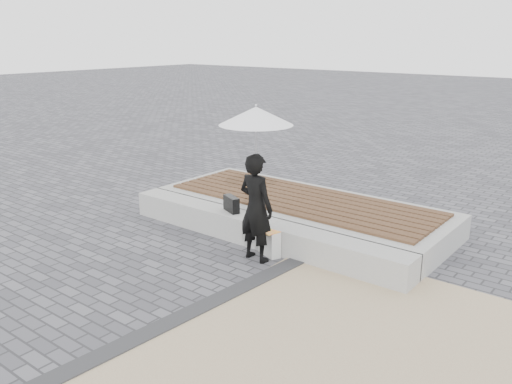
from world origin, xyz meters
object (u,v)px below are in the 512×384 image
woman (256,208)px  handbag (231,204)px  seating_ledge (258,231)px  canvas_tote (270,242)px  parasol (256,116)px

woman → handbag: bearing=-25.7°
seating_ledge → canvas_tote: (0.42, -0.25, -0.01)m
seating_ledge → handbag: 0.63m
woman → parasol: 1.28m
woman → parasol: parasol is taller
woman → parasol: bearing=3.9°
handbag → canvas_tote: handbag is taller
seating_ledge → handbag: handbag is taller
parasol → canvas_tote: bearing=75.3°
woman → canvas_tote: woman is taller
parasol → handbag: bearing=150.4°
seating_ledge → woman: bearing=-54.1°
woman → handbag: (-0.90, 0.51, -0.25)m
woman → handbag: 1.06m
seating_ledge → woman: woman is taller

